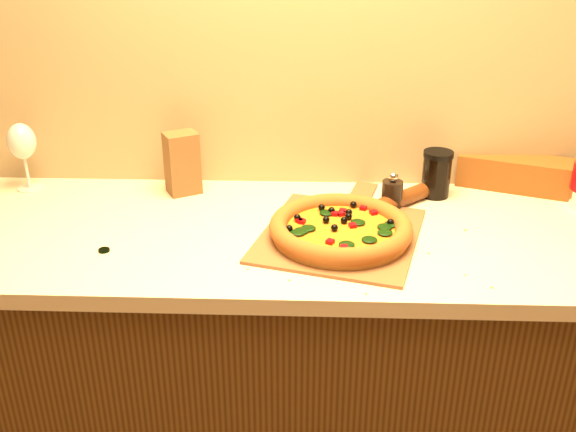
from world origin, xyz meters
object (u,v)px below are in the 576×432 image
(pizza_peel, at_px, (341,232))
(rolling_pin, at_px, (404,198))
(pepper_grinder, at_px, (392,194))
(pizza, at_px, (341,229))
(wine_glass, at_px, (22,143))
(dark_jar, at_px, (436,174))

(pizza_peel, relative_size, rolling_pin, 2.36)
(pizza_peel, distance_m, pepper_grinder, 0.22)
(rolling_pin, bearing_deg, pizza_peel, -134.38)
(pizza_peel, xyz_separation_m, pizza, (-0.00, -0.04, 0.03))
(rolling_pin, bearing_deg, pizza, -129.91)
(pepper_grinder, relative_size, wine_glass, 0.54)
(rolling_pin, bearing_deg, wine_glass, 175.82)
(dark_jar, bearing_deg, pizza_peel, -137.47)
(rolling_pin, height_order, wine_glass, wine_glass)
(pizza_peel, height_order, rolling_pin, rolling_pin)
(pizza, xyz_separation_m, dark_jar, (0.28, 0.29, 0.04))
(pizza_peel, xyz_separation_m, pepper_grinder, (0.14, 0.16, 0.04))
(rolling_pin, relative_size, wine_glass, 1.28)
(pizza, relative_size, dark_jar, 2.64)
(wine_glass, relative_size, dark_jar, 1.49)
(pizza, bearing_deg, wine_glass, 161.77)
(wine_glass, bearing_deg, rolling_pin, -4.18)
(pizza, distance_m, dark_jar, 0.41)
(pizza, height_order, rolling_pin, pizza)
(pepper_grinder, relative_size, dark_jar, 0.80)
(pizza_peel, distance_m, wine_glass, 0.96)
(pepper_grinder, bearing_deg, pizza_peel, -132.03)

